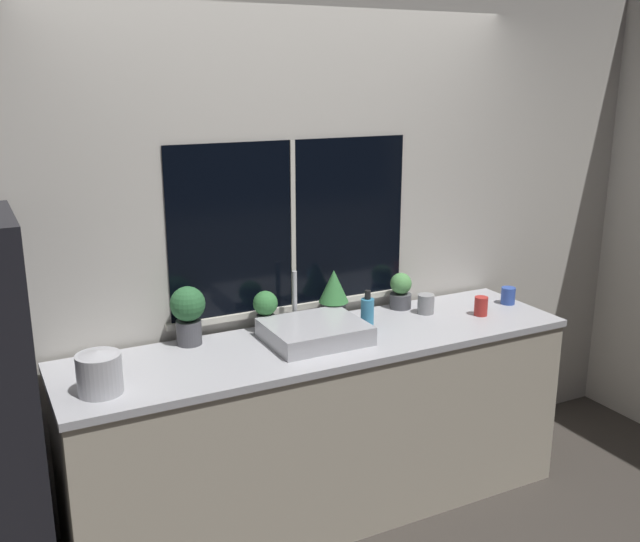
{
  "coord_description": "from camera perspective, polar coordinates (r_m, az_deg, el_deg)",
  "views": [
    {
      "loc": [
        -1.49,
        -2.57,
        2.18
      ],
      "look_at": [
        -0.02,
        0.31,
        1.29
      ],
      "focal_mm": 40.0,
      "sensor_mm": 36.0,
      "label": 1
    }
  ],
  "objects": [
    {
      "name": "soap_bottle",
      "position": [
        3.6,
        3.81,
        -3.36
      ],
      "size": [
        0.07,
        0.07,
        0.2
      ],
      "color": "teal",
      "rests_on": "counter"
    },
    {
      "name": "potted_plant_far_left",
      "position": [
        3.43,
        -10.51,
        -3.21
      ],
      "size": [
        0.17,
        0.17,
        0.28
      ],
      "color": "#4C4C51",
      "rests_on": "counter"
    },
    {
      "name": "wall_right",
      "position": [
        5.61,
        15.72,
        6.37
      ],
      "size": [
        0.06,
        7.0,
        2.7
      ],
      "color": "#BCB7AD",
      "rests_on": "ground_plane"
    },
    {
      "name": "mug_grey",
      "position": [
        3.88,
        8.47,
        -2.62
      ],
      "size": [
        0.09,
        0.09,
        0.1
      ],
      "color": "gray",
      "rests_on": "counter"
    },
    {
      "name": "potted_plant_center_left",
      "position": [
        3.56,
        -4.38,
        -3.03
      ],
      "size": [
        0.12,
        0.12,
        0.21
      ],
      "color": "#4C4C51",
      "rests_on": "counter"
    },
    {
      "name": "potted_plant_far_right",
      "position": [
        3.93,
        6.48,
        -1.58
      ],
      "size": [
        0.12,
        0.12,
        0.2
      ],
      "color": "#4C4C51",
      "rests_on": "counter"
    },
    {
      "name": "potted_plant_center_right",
      "position": [
        3.71,
        1.1,
        -1.76
      ],
      "size": [
        0.16,
        0.16,
        0.27
      ],
      "color": "#4C4C51",
      "rests_on": "counter"
    },
    {
      "name": "mug_red",
      "position": [
        3.9,
        12.75,
        -2.76
      ],
      "size": [
        0.07,
        0.07,
        0.1
      ],
      "color": "#B72D28",
      "rests_on": "counter"
    },
    {
      "name": "ground_plane",
      "position": [
        3.68,
        2.7,
        -20.85
      ],
      "size": [
        14.0,
        14.0,
        0.0
      ],
      "primitive_type": "plane",
      "color": "#38332D"
    },
    {
      "name": "sink",
      "position": [
        3.46,
        -0.44,
        -4.84
      ],
      "size": [
        0.47,
        0.44,
        0.29
      ],
      "color": "#ADADB2",
      "rests_on": "counter"
    },
    {
      "name": "mug_blue",
      "position": [
        4.13,
        14.81,
        -1.92
      ],
      "size": [
        0.08,
        0.08,
        0.09
      ],
      "color": "#3351AD",
      "rests_on": "counter"
    },
    {
      "name": "counter",
      "position": [
        3.67,
        0.3,
        -12.35
      ],
      "size": [
        2.54,
        0.65,
        0.94
      ],
      "color": "#B2A893",
      "rests_on": "ground_plane"
    },
    {
      "name": "kettle",
      "position": [
        3.02,
        -17.24,
        -7.75
      ],
      "size": [
        0.18,
        0.18,
        0.18
      ],
      "color": "#B2B2B7",
      "rests_on": "counter"
    },
    {
      "name": "wall_back",
      "position": [
        3.69,
        -2.43,
        2.43
      ],
      "size": [
        8.0,
        0.09,
        2.7
      ],
      "color": "#BCB7AD",
      "rests_on": "ground_plane"
    }
  ]
}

